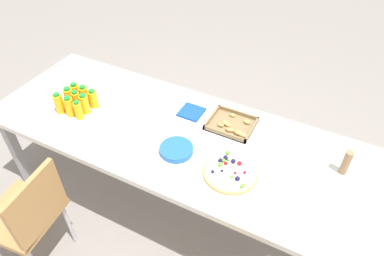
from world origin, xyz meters
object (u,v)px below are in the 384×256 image
Objects in this scene: juice_bottle_0 at (59,103)px; juice_bottle_3 at (69,97)px; party_table at (183,142)px; snack_tray at (232,125)px; juice_bottle_8 at (93,99)px; cardboard_tube at (346,163)px; plate_stack at (176,150)px; juice_bottle_4 at (77,100)px; juice_bottle_6 at (76,92)px; fruit_pizza at (231,172)px; chair_near_left at (28,214)px; napkin_stack at (191,112)px; juice_bottle_7 at (84,95)px; juice_bottle_5 at (84,104)px; juice_bottle_1 at (70,107)px; juice_bottle_2 at (78,110)px.

juice_bottle_3 is at bearing 82.84° from juice_bottle_0.
snack_tray is at bearing 41.90° from party_table.
juice_bottle_8 is 1.61m from cardboard_tube.
party_table is at bearing 102.96° from plate_stack.
plate_stack is (0.79, -0.05, -0.05)m from juice_bottle_4.
juice_bottle_6 is 1.77m from cardboard_tube.
fruit_pizza reaches higher than plate_stack.
chair_near_left reaches higher than fruit_pizza.
juice_bottle_6 is at bearing -162.95° from napkin_stack.
juice_bottle_7 is 0.74m from napkin_stack.
juice_bottle_7 is 0.79m from plate_stack.
fruit_pizza is at bearing -152.11° from cardboard_tube.
juice_bottle_7 reaches higher than juice_bottle_6.
juice_bottle_0 is 1.04× the size of juice_bottle_5.
chair_near_left reaches higher than party_table.
fruit_pizza is 1.93× the size of cardboard_tube.
juice_bottle_1 and juice_bottle_4 have the same top height.
juice_bottle_5 is 1.03× the size of juice_bottle_7.
juice_bottle_3 is 1.01× the size of juice_bottle_4.
cardboard_tube is (0.99, -0.08, 0.07)m from napkin_stack.
plate_stack is at bearing 1.50° from juice_bottle_2.
party_table is at bearing -171.32° from cardboard_tube.
cardboard_tube is (0.93, 0.14, 0.14)m from party_table.
juice_bottle_1 is at bearing -178.58° from plate_stack.
juice_bottle_1 is 1.00× the size of juice_bottle_4.
juice_bottle_6 reaches higher than chair_near_left.
fruit_pizza is (1.13, 0.01, -0.05)m from juice_bottle_1.
fruit_pizza is 0.39m from snack_tray.
juice_bottle_1 is 0.07m from juice_bottle_4.
juice_bottle_5 is at bearing -4.23° from juice_bottle_4.
napkin_stack is at bearing 26.50° from juice_bottle_0.
juice_bottle_3 and juice_bottle_5 have the same top height.
juice_bottle_8 is 0.44× the size of fruit_pizza.
juice_bottle_4 reaches higher than party_table.
juice_bottle_8 is 1.06m from fruit_pizza.
chair_near_left is at bearing -78.29° from juice_bottle_4.
juice_bottle_2 is at bearing -27.68° from juice_bottle_3.
fruit_pizza is 0.35m from plate_stack.
juice_bottle_4 is 0.79m from plate_stack.
fruit_pizza is (1.05, -0.13, -0.05)m from juice_bottle_8.
napkin_stack is (0.70, 0.24, -0.06)m from juice_bottle_7.
juice_bottle_7 is 1.04× the size of juice_bottle_8.
juice_bottle_0 reaches higher than juice_bottle_8.
fruit_pizza reaches higher than napkin_stack.
juice_bottle_5 is at bearing -48.73° from juice_bottle_7.
juice_bottle_5 reaches higher than chair_near_left.
juice_bottle_0 reaches higher than juice_bottle_5.
chair_near_left is 0.83m from juice_bottle_7.
juice_bottle_0 reaches higher than juice_bottle_2.
party_table is 0.84m from juice_bottle_6.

